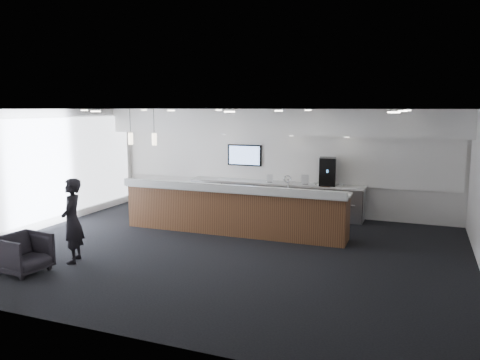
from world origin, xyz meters
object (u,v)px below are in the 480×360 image
at_px(coffee_machine, 328,172).
at_px(lounge_guest, 72,221).
at_px(armchair, 24,254).
at_px(service_counter, 233,210).

bearing_deg(coffee_machine, lounge_guest, -135.08).
xyz_separation_m(armchair, lounge_guest, (0.42, 0.83, 0.47)).
xyz_separation_m(coffee_machine, armchair, (-4.39, -6.22, -0.96)).
relative_size(coffee_machine, lounge_guest, 0.45).
relative_size(service_counter, lounge_guest, 3.34).
xyz_separation_m(service_counter, coffee_machine, (1.86, 2.20, 0.75)).
xyz_separation_m(service_counter, lounge_guest, (-2.12, -3.19, 0.26)).
height_order(coffee_machine, armchair, coffee_machine).
height_order(service_counter, lounge_guest, lounge_guest).
relative_size(armchair, lounge_guest, 0.48).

